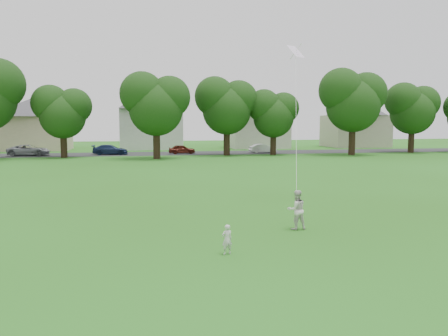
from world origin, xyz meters
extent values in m
plane|color=#255714|center=(0.00, 0.00, 0.00)|extent=(160.00, 160.00, 0.00)
cube|color=#2D2D30|center=(0.00, 42.00, 0.01)|extent=(90.00, 7.00, 0.01)
imported|color=silver|center=(0.96, -0.25, 0.44)|extent=(0.37, 0.29, 0.89)
imported|color=silver|center=(4.00, 2.22, 0.71)|extent=(0.73, 0.59, 1.43)
plane|color=white|center=(6.10, 8.41, 7.31)|extent=(1.11, 1.03, 0.64)
cylinder|color=white|center=(5.05, 5.31, 4.17)|extent=(0.01, 0.01, 9.07)
cylinder|color=black|center=(-9.77, 37.59, 1.53)|extent=(0.70, 0.70, 3.06)
cylinder|color=black|center=(0.15, 34.24, 1.77)|extent=(0.74, 0.74, 3.54)
cylinder|color=black|center=(8.37, 37.60, 1.77)|extent=(0.74, 0.74, 3.54)
cylinder|color=black|center=(13.97, 37.41, 1.50)|extent=(0.70, 0.70, 3.00)
cylinder|color=black|center=(23.11, 35.56, 1.97)|extent=(0.78, 0.78, 3.94)
cylinder|color=black|center=(32.48, 37.91, 1.72)|extent=(0.73, 0.73, 3.44)
imported|color=gray|center=(-14.17, 41.00, 0.65)|extent=(4.72, 2.34, 1.28)
imported|color=#152244|center=(-5.10, 41.00, 0.61)|extent=(4.15, 1.75, 1.20)
imported|color=#531910|center=(3.45, 41.00, 0.57)|extent=(3.27, 1.33, 1.11)
imported|color=silver|center=(13.70, 41.00, 0.57)|extent=(3.48, 1.39, 1.12)
cube|color=beige|center=(-16.00, 52.00, 2.33)|extent=(9.27, 6.69, 4.66)
pyramid|color=#464448|center=(-16.00, 52.00, 7.22)|extent=(13.37, 13.37, 2.56)
cube|color=silver|center=(0.00, 52.00, 2.87)|extent=(8.67, 6.86, 5.75)
pyramid|color=#464448|center=(0.00, 52.00, 8.90)|extent=(12.51, 12.51, 3.16)
cube|color=beige|center=(16.00, 52.00, 2.60)|extent=(8.37, 6.96, 5.19)
pyramid|color=#464448|center=(16.00, 52.00, 8.05)|extent=(12.08, 12.08, 2.86)
cube|color=#B9B299|center=(32.00, 52.00, 2.48)|extent=(9.02, 6.97, 4.96)
pyramid|color=#464448|center=(32.00, 52.00, 7.68)|extent=(13.01, 13.01, 2.73)
camera|label=1|loc=(-1.44, -12.44, 3.84)|focal=35.00mm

